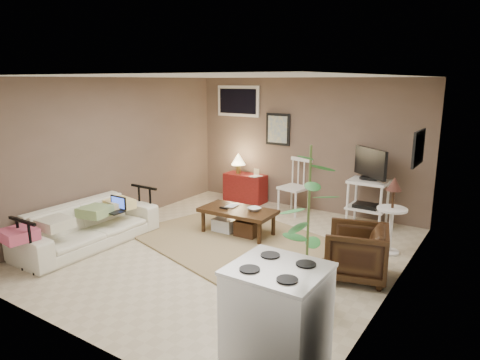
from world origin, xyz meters
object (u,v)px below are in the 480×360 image
Objects in this scene: spindle_chair at (295,188)px; potted_plant at (308,222)px; sofa at (87,219)px; red_console at (245,185)px; armchair at (356,250)px; coffee_table at (237,220)px; tv_stand at (369,186)px; side_table at (392,207)px; stove at (277,321)px.

spindle_chair is 0.57× the size of potted_plant.
sofa is 2.17× the size of red_console.
sofa is 3.76m from armchair.
spindle_chair is (1.17, -0.16, 0.14)m from red_console.
coffee_table is 1.54m from spindle_chair.
spindle_chair is at bearing -179.60° from tv_stand.
armchair is (2.96, -2.11, 0.03)m from red_console.
side_table is 1.06m from armchair.
tv_stand is (2.48, -0.15, 0.36)m from red_console.
stove reaches higher than sofa.
potted_plant is (-0.38, -1.93, 0.26)m from side_table.
tv_stand is 2.04m from armchair.
red_console is 1.33× the size of armchair.
sofa is at bearing -88.17° from armchair.
red_console reaches higher than armchair.
coffee_table is 1.23× the size of red_console.
sofa is 2.89× the size of armchair.
sofa is at bearing -135.58° from tv_stand.
spindle_chair is at bearing 153.96° from side_table.
side_table reaches higher than red_console.
stove is at bearing -104.95° from sofa.
stove is at bearing -92.14° from side_table.
coffee_table is 1.24× the size of stove.
tv_stand is at bearing 94.74° from potted_plant.
potted_plant is at bearing -37.59° from coffee_table.
armchair is at bearing -98.28° from side_table.
sofa is 3.55m from spindle_chair.
sofa is 3.27m from red_console.
armchair is at bearing -72.97° from sofa.
potted_plant reaches higher than armchair.
armchair reaches higher than coffee_table.
red_console is 4.12m from potted_plant.
red_console is at bearing -140.67° from armchair.
spindle_chair is 1.05× the size of stove.
red_console is at bearing 172.40° from spindle_chair.
spindle_chair is 2.65m from armchair.
stove is (-0.12, -3.08, -0.20)m from side_table.
potted_plant reaches higher than red_console.
tv_stand is 1.20× the size of side_table.
side_table is at bearing -57.05° from tv_stand.
coffee_table is 2.08m from armchair.
side_table is at bearing -60.63° from sofa.
spindle_chair reaches higher than stove.
sofa is at bearing -177.08° from potted_plant.
red_console is 0.96× the size of spindle_chair.
tv_stand is at bearing 0.40° from spindle_chair.
potted_plant reaches higher than spindle_chair.
stove is at bearing -76.96° from potted_plant.
coffee_table is at bearing -117.69° from armchair.
tv_stand is 1.14m from side_table.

